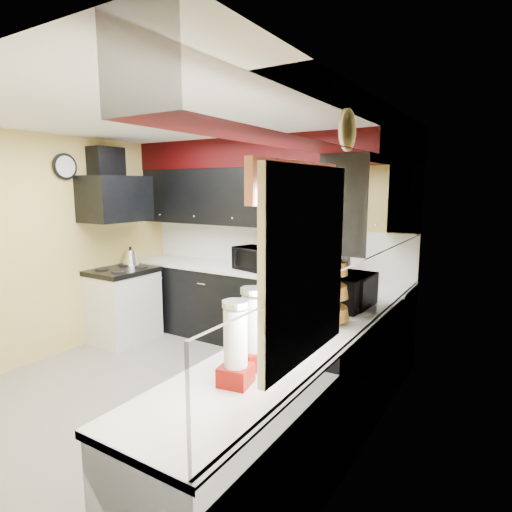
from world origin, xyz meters
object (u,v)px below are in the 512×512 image
at_px(knife_block, 344,269).
at_px(toaster_oven, 254,258).
at_px(microwave, 348,291).
at_px(kettle, 131,257).
at_px(utensil_crock, 345,272).

bearing_deg(knife_block, toaster_oven, 169.00).
xyz_separation_m(microwave, kettle, (-3.12, 0.49, -0.06)).
relative_size(utensil_crock, kettle, 0.74).
distance_m(utensil_crock, knife_block, 0.04).
height_order(toaster_oven, microwave, microwave).
bearing_deg(kettle, microwave, -8.97).
relative_size(toaster_oven, kettle, 2.21).
xyz_separation_m(knife_block, kettle, (-2.72, -0.51, -0.05)).
xyz_separation_m(toaster_oven, utensil_crock, (1.12, 0.04, -0.06)).
relative_size(microwave, utensil_crock, 3.16).
relative_size(utensil_crock, knife_block, 0.65).
bearing_deg(utensil_crock, kettle, -169.15).
xyz_separation_m(microwave, utensil_crock, (-0.40, 1.01, -0.06)).
bearing_deg(microwave, toaster_oven, 60.32).
height_order(toaster_oven, kettle, toaster_oven).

